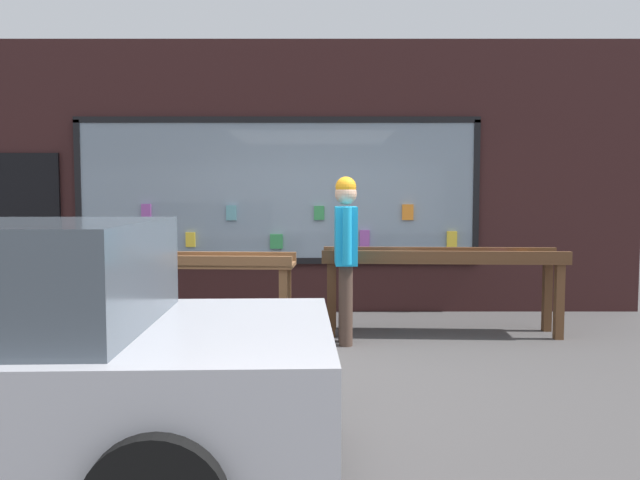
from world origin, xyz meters
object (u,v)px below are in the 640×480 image
(display_table_right, at_px, (442,266))
(small_dog, at_px, (312,316))
(person_browsing, at_px, (347,246))
(display_table_left, at_px, (177,270))

(display_table_right, bearing_deg, small_dog, -158.11)
(small_dog, bearing_deg, person_browsing, -61.42)
(display_table_right, relative_size, person_browsing, 1.54)
(display_table_left, xyz_separation_m, display_table_right, (2.96, 0.00, 0.04))
(display_table_left, height_order, person_browsing, person_browsing)
(person_browsing, height_order, small_dog, person_browsing)
(small_dog, bearing_deg, display_table_left, 81.05)
(display_table_right, xyz_separation_m, small_dog, (-1.44, -0.58, -0.45))
(display_table_left, distance_m, person_browsing, 1.95)
(display_table_left, relative_size, small_dog, 4.72)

